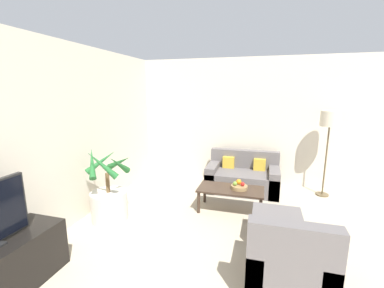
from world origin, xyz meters
TOP-DOWN VIEW (x-y plane):
  - wall_back at (0.00, 6.48)m, footprint 8.74×0.06m
  - wall_left at (-3.60, 3.23)m, footprint 0.06×8.05m
  - potted_palm at (-3.12, 4.06)m, footprint 0.73×0.71m
  - sofa_loveseat at (-1.21, 5.90)m, footprint 1.42×0.81m
  - floor_lamp at (0.33, 6.05)m, footprint 0.34×0.34m
  - coffee_table at (-1.32, 4.88)m, footprint 1.09×0.53m
  - fruit_bowl at (-1.18, 4.90)m, footprint 0.27×0.27m
  - apple_red at (-1.13, 4.89)m, footprint 0.07×0.07m
  - apple_green at (-1.25, 4.89)m, footprint 0.07×0.07m
  - orange_fruit at (-1.20, 4.96)m, footprint 0.09×0.09m
  - armchair at (-0.53, 3.28)m, footprint 0.79×0.85m
  - ottoman at (-0.61, 4.17)m, footprint 0.64×0.54m

SIDE VIEW (x-z plane):
  - ottoman at x=-0.61m, z-range 0.00..0.40m
  - sofa_loveseat at x=-1.21m, z-range -0.12..0.65m
  - armchair at x=-0.53m, z-range -0.16..0.73m
  - potted_palm at x=-3.12m, z-range -0.25..0.93m
  - coffee_table at x=-1.32m, z-range 0.15..0.55m
  - fruit_bowl at x=-1.18m, z-range 0.40..0.46m
  - apple_red at x=-1.13m, z-range 0.46..0.53m
  - apple_green at x=-1.25m, z-range 0.46..0.53m
  - orange_fruit at x=-1.20m, z-range 0.46..0.55m
  - wall_back at x=0.00m, z-range 0.00..2.70m
  - wall_left at x=-3.60m, z-range 0.00..2.70m
  - floor_lamp at x=0.33m, z-range 0.59..2.25m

